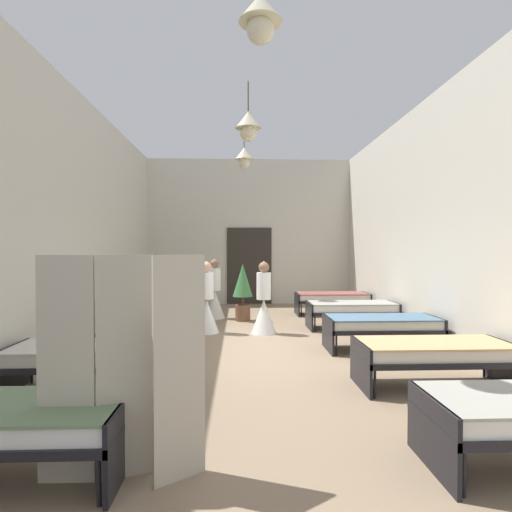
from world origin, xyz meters
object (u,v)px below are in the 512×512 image
(bed_right_row_2, at_px, (382,325))
(bed_left_row_3, at_px, (154,310))
(potted_plant, at_px, (243,287))
(privacy_screen, at_px, (124,367))
(bed_left_row_1, at_px, (90,356))
(bed_right_row_4, at_px, (332,298))
(nurse_mid_aisle, at_px, (206,307))
(bed_left_row_2, at_px, (131,326))
(nurse_near_aisle, at_px, (264,308))
(bed_left_row_4, at_px, (169,299))
(nurse_far_aisle, at_px, (215,297))
(bed_right_row_3, at_px, (352,308))
(bed_right_row_1, at_px, (434,352))

(bed_right_row_2, height_order, bed_left_row_3, same)
(potted_plant, relative_size, privacy_screen, 0.81)
(bed_left_row_1, height_order, bed_right_row_4, same)
(nurse_mid_aisle, bearing_deg, bed_left_row_1, -105.03)
(bed_right_row_2, bearing_deg, bed_left_row_2, 180.00)
(nurse_near_aisle, distance_m, potted_plant, 1.57)
(bed_left_row_4, distance_m, nurse_near_aisle, 3.29)
(nurse_near_aisle, distance_m, nurse_far_aisle, 2.19)
(bed_left_row_4, relative_size, nurse_far_aisle, 1.28)
(bed_left_row_1, bearing_deg, nurse_far_aisle, 77.14)
(nurse_near_aisle, xyz_separation_m, nurse_far_aisle, (-1.12, 1.89, 0.00))
(bed_right_row_2, xyz_separation_m, nurse_far_aisle, (-3.06, 3.36, 0.09))
(bed_left_row_4, bearing_deg, privacy_screen, -82.91)
(bed_left_row_1, xyz_separation_m, bed_right_row_3, (4.26, 3.80, 0.00))
(nurse_near_aisle, bearing_deg, bed_right_row_1, -89.87)
(bed_left_row_1, distance_m, bed_right_row_3, 5.71)
(bed_right_row_1, height_order, bed_left_row_3, same)
(bed_right_row_2, relative_size, potted_plant, 1.38)
(bed_right_row_2, relative_size, bed_right_row_3, 1.00)
(bed_left_row_1, height_order, nurse_mid_aisle, nurse_mid_aisle)
(bed_right_row_3, bearing_deg, nurse_near_aisle, -167.53)
(bed_left_row_2, bearing_deg, bed_left_row_1, -90.00)
(bed_left_row_1, xyz_separation_m, potted_plant, (1.90, 4.86, 0.37))
(potted_plant, xyz_separation_m, privacy_screen, (-0.95, -6.80, 0.04))
(bed_right_row_2, distance_m, nurse_mid_aisle, 3.51)
(bed_right_row_3, bearing_deg, bed_left_row_4, 155.99)
(bed_left_row_2, height_order, nurse_mid_aisle, nurse_mid_aisle)
(bed_right_row_4, bearing_deg, bed_right_row_2, -90.00)
(bed_right_row_2, xyz_separation_m, potted_plant, (-2.36, 2.96, 0.37))
(bed_right_row_4, height_order, nurse_mid_aisle, nurse_mid_aisle)
(bed_right_row_1, xyz_separation_m, bed_left_row_4, (-4.26, 5.70, 0.00))
(bed_right_row_2, height_order, nurse_far_aisle, nurse_far_aisle)
(bed_right_row_2, relative_size, privacy_screen, 1.12)
(potted_plant, bearing_deg, bed_left_row_4, 156.18)
(bed_right_row_4, xyz_separation_m, nurse_near_aisle, (-1.94, -2.33, 0.09))
(bed_left_row_2, relative_size, potted_plant, 1.38)
(nurse_mid_aisle, relative_size, potted_plant, 1.08)
(bed_left_row_4, xyz_separation_m, nurse_far_aisle, (1.20, -0.44, 0.09))
(bed_left_row_3, relative_size, privacy_screen, 1.12)
(bed_left_row_3, relative_size, nurse_mid_aisle, 1.28)
(bed_left_row_3, height_order, bed_right_row_4, same)
(nurse_far_aisle, bearing_deg, bed_left_row_4, -93.79)
(bed_right_row_2, bearing_deg, bed_left_row_1, -155.99)
(bed_left_row_4, distance_m, nurse_far_aisle, 1.28)
(nurse_near_aisle, bearing_deg, privacy_screen, -134.33)
(bed_right_row_2, distance_m, bed_left_row_3, 4.67)
(bed_left_row_2, distance_m, privacy_screen, 3.97)
(bed_right_row_1, bearing_deg, bed_left_row_3, 138.30)
(bed_right_row_2, relative_size, nurse_far_aisle, 1.28)
(bed_right_row_3, distance_m, nurse_mid_aisle, 3.14)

